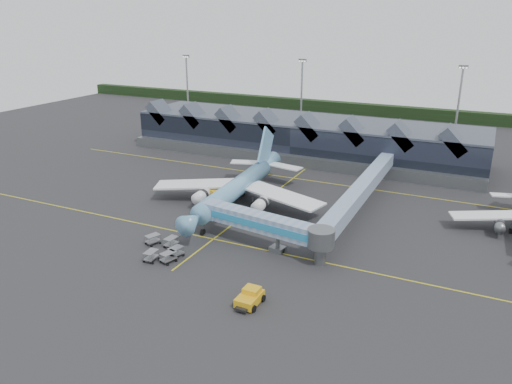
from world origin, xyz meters
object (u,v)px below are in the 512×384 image
at_px(main_airliner, 238,187).
at_px(jet_bridge, 273,226).
at_px(fuel_truck, 228,190).
at_px(pushback_tug, 250,298).

distance_m(main_airliner, jet_bridge, 20.53).
xyz_separation_m(main_airliner, fuel_truck, (-3.53, 2.35, -1.94)).
distance_m(jet_bridge, pushback_tug, 16.18).
distance_m(main_airliner, fuel_truck, 4.66).
bearing_deg(fuel_truck, pushback_tug, -40.53).
relative_size(jet_bridge, pushback_tug, 5.04).
xyz_separation_m(main_airliner, pushback_tug, (17.52, -30.59, -2.90)).
distance_m(fuel_truck, pushback_tug, 39.10).
bearing_deg(main_airliner, pushback_tug, -63.83).
xyz_separation_m(main_airliner, jet_bridge, (13.87, -15.13, 0.22)).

